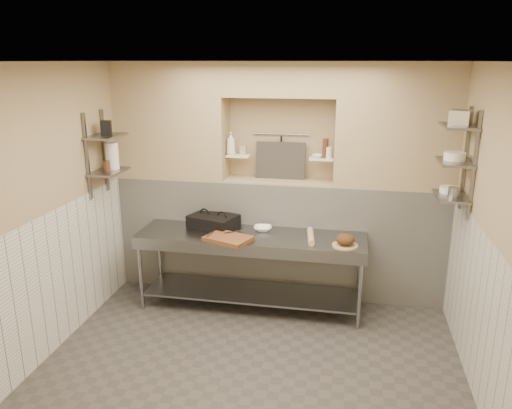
% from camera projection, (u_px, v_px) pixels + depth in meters
% --- Properties ---
extents(floor, '(4.00, 3.90, 0.10)m').
position_uv_depth(floor, '(250.00, 372.00, 4.76)').
color(floor, '#47423F').
rests_on(floor, ground).
extents(ceiling, '(4.00, 3.90, 0.10)m').
position_uv_depth(ceiling, '(249.00, 55.00, 3.95)').
color(ceiling, silver).
rests_on(ceiling, ground).
extents(wall_left, '(0.10, 3.90, 2.80)m').
position_uv_depth(wall_left, '(38.00, 215.00, 4.73)').
color(wall_left, tan).
rests_on(wall_left, ground).
extents(wall_right, '(0.10, 3.90, 2.80)m').
position_uv_depth(wall_right, '(501.00, 244.00, 3.98)').
color(wall_right, tan).
rests_on(wall_right, ground).
extents(wall_back, '(4.00, 0.10, 2.80)m').
position_uv_depth(wall_back, '(282.00, 177.00, 6.24)').
color(wall_back, tan).
rests_on(wall_back, ground).
extents(wall_front, '(4.00, 0.10, 2.80)m').
position_uv_depth(wall_front, '(168.00, 356.00, 2.47)').
color(wall_front, tan).
rests_on(wall_front, ground).
extents(backwall_lower, '(4.00, 0.40, 1.40)m').
position_uv_depth(backwall_lower, '(278.00, 236.00, 6.20)').
color(backwall_lower, silver).
rests_on(backwall_lower, floor).
extents(alcove_sill, '(1.30, 0.40, 0.02)m').
position_uv_depth(alcove_sill, '(279.00, 181.00, 6.00)').
color(alcove_sill, tan).
rests_on(alcove_sill, backwall_lower).
extents(backwall_pillar_left, '(1.35, 0.40, 1.40)m').
position_uv_depth(backwall_pillar_left, '(172.00, 121.00, 6.05)').
color(backwall_pillar_left, tan).
rests_on(backwall_pillar_left, backwall_lower).
extents(backwall_pillar_right, '(1.35, 0.40, 1.40)m').
position_uv_depth(backwall_pillar_right, '(397.00, 126.00, 5.57)').
color(backwall_pillar_right, tan).
rests_on(backwall_pillar_right, backwall_lower).
extents(backwall_header, '(1.30, 0.40, 0.40)m').
position_uv_depth(backwall_header, '(280.00, 79.00, 5.67)').
color(backwall_header, tan).
rests_on(backwall_header, backwall_lower).
extents(wainscot_left, '(0.02, 3.90, 1.40)m').
position_uv_depth(wainscot_left, '(52.00, 283.00, 4.91)').
color(wainscot_left, silver).
rests_on(wainscot_left, floor).
extents(wainscot_right, '(0.02, 3.90, 1.40)m').
position_uv_depth(wainscot_right, '(482.00, 321.00, 4.19)').
color(wainscot_right, silver).
rests_on(wainscot_right, floor).
extents(alcove_shelf_left, '(0.28, 0.16, 0.02)m').
position_uv_depth(alcove_shelf_left, '(238.00, 156.00, 6.01)').
color(alcove_shelf_left, white).
rests_on(alcove_shelf_left, backwall_lower).
extents(alcove_shelf_right, '(0.28, 0.16, 0.02)m').
position_uv_depth(alcove_shelf_right, '(322.00, 159.00, 5.83)').
color(alcove_shelf_right, white).
rests_on(alcove_shelf_right, backwall_lower).
extents(utensil_rail, '(0.70, 0.02, 0.02)m').
position_uv_depth(utensil_rail, '(282.00, 134.00, 6.01)').
color(utensil_rail, gray).
rests_on(utensil_rail, wall_back).
extents(hanging_steel, '(0.02, 0.02, 0.30)m').
position_uv_depth(hanging_steel, '(281.00, 148.00, 6.04)').
color(hanging_steel, black).
rests_on(hanging_steel, utensil_rail).
extents(splash_panel, '(0.60, 0.08, 0.45)m').
position_uv_depth(splash_panel, '(280.00, 161.00, 6.03)').
color(splash_panel, '#383330').
rests_on(splash_panel, alcove_sill).
extents(shelf_rail_left_a, '(0.03, 0.03, 0.95)m').
position_uv_depth(shelf_rail_left_a, '(105.00, 151.00, 5.78)').
color(shelf_rail_left_a, slate).
rests_on(shelf_rail_left_a, wall_left).
extents(shelf_rail_left_b, '(0.03, 0.03, 0.95)m').
position_uv_depth(shelf_rail_left_b, '(87.00, 157.00, 5.41)').
color(shelf_rail_left_b, slate).
rests_on(shelf_rail_left_b, wall_left).
extents(wall_shelf_left_lower, '(0.30, 0.50, 0.02)m').
position_uv_depth(wall_shelf_left_lower, '(109.00, 172.00, 5.63)').
color(wall_shelf_left_lower, slate).
rests_on(wall_shelf_left_lower, wall_left).
extents(wall_shelf_left_upper, '(0.30, 0.50, 0.03)m').
position_uv_depth(wall_shelf_left_upper, '(106.00, 136.00, 5.51)').
color(wall_shelf_left_upper, slate).
rests_on(wall_shelf_left_upper, wall_left).
extents(shelf_rail_right_a, '(0.03, 0.03, 1.05)m').
position_uv_depth(shelf_rail_right_a, '(465.00, 159.00, 5.05)').
color(shelf_rail_right_a, slate).
rests_on(shelf_rail_right_a, wall_right).
extents(shelf_rail_right_b, '(0.03, 0.03, 1.05)m').
position_uv_depth(shelf_rail_right_b, '(474.00, 167.00, 4.67)').
color(shelf_rail_right_b, slate).
rests_on(shelf_rail_right_b, wall_right).
extents(wall_shelf_right_lower, '(0.30, 0.50, 0.02)m').
position_uv_depth(wall_shelf_right_lower, '(451.00, 196.00, 4.98)').
color(wall_shelf_right_lower, slate).
rests_on(wall_shelf_right_lower, wall_right).
extents(wall_shelf_right_mid, '(0.30, 0.50, 0.02)m').
position_uv_depth(wall_shelf_right_mid, '(455.00, 162.00, 4.88)').
color(wall_shelf_right_mid, slate).
rests_on(wall_shelf_right_mid, wall_right).
extents(wall_shelf_right_upper, '(0.30, 0.50, 0.03)m').
position_uv_depth(wall_shelf_right_upper, '(459.00, 126.00, 4.79)').
color(wall_shelf_right_upper, slate).
rests_on(wall_shelf_right_upper, wall_right).
extents(prep_table, '(2.60, 0.70, 0.90)m').
position_uv_depth(prep_table, '(251.00, 256.00, 5.73)').
color(prep_table, gray).
rests_on(prep_table, floor).
extents(panini_press, '(0.63, 0.54, 0.14)m').
position_uv_depth(panini_press, '(213.00, 221.00, 5.92)').
color(panini_press, black).
rests_on(panini_press, prep_table).
extents(cutting_board, '(0.57, 0.49, 0.04)m').
position_uv_depth(cutting_board, '(228.00, 238.00, 5.49)').
color(cutting_board, brown).
rests_on(cutting_board, prep_table).
extents(knife_blade, '(0.20, 0.16, 0.01)m').
position_uv_depth(knife_blade, '(234.00, 232.00, 5.62)').
color(knife_blade, gray).
rests_on(knife_blade, cutting_board).
extents(tongs, '(0.05, 0.23, 0.02)m').
position_uv_depth(tongs, '(211.00, 233.00, 5.56)').
color(tongs, gray).
rests_on(tongs, cutting_board).
extents(mixing_bowl, '(0.23, 0.23, 0.05)m').
position_uv_depth(mixing_bowl, '(263.00, 229.00, 5.80)').
color(mixing_bowl, white).
rests_on(mixing_bowl, prep_table).
extents(rolling_pin, '(0.12, 0.46, 0.07)m').
position_uv_depth(rolling_pin, '(311.00, 236.00, 5.51)').
color(rolling_pin, '#CCB38C').
rests_on(rolling_pin, prep_table).
extents(bread_board, '(0.27, 0.27, 0.02)m').
position_uv_depth(bread_board, '(345.00, 245.00, 5.32)').
color(bread_board, '#CCB38C').
rests_on(bread_board, prep_table).
extents(bread_loaf, '(0.20, 0.20, 0.12)m').
position_uv_depth(bread_loaf, '(345.00, 239.00, 5.30)').
color(bread_loaf, '#4C2D19').
rests_on(bread_loaf, bread_board).
extents(bottle_soap, '(0.11, 0.11, 0.28)m').
position_uv_depth(bottle_soap, '(231.00, 143.00, 5.96)').
color(bottle_soap, white).
rests_on(bottle_soap, alcove_shelf_left).
extents(jar_alcove, '(0.07, 0.07, 0.11)m').
position_uv_depth(jar_alcove, '(243.00, 150.00, 6.01)').
color(jar_alcove, tan).
rests_on(jar_alcove, alcove_shelf_left).
extents(bowl_alcove, '(0.13, 0.13, 0.04)m').
position_uv_depth(bowl_alcove, '(317.00, 156.00, 5.82)').
color(bowl_alcove, white).
rests_on(bowl_alcove, alcove_shelf_right).
extents(condiment_a, '(0.06, 0.06, 0.23)m').
position_uv_depth(condiment_a, '(325.00, 148.00, 5.77)').
color(condiment_a, '#482817').
rests_on(condiment_a, alcove_shelf_right).
extents(condiment_b, '(0.06, 0.06, 0.23)m').
position_uv_depth(condiment_b, '(326.00, 148.00, 5.81)').
color(condiment_b, '#482817').
rests_on(condiment_b, alcove_shelf_right).
extents(condiment_c, '(0.08, 0.08, 0.13)m').
position_uv_depth(condiment_c, '(328.00, 153.00, 5.78)').
color(condiment_c, white).
rests_on(condiment_c, alcove_shelf_right).
extents(jug_left, '(0.15, 0.15, 0.30)m').
position_uv_depth(jug_left, '(112.00, 156.00, 5.68)').
color(jug_left, white).
rests_on(jug_left, wall_shelf_left_lower).
extents(jar_left, '(0.08, 0.08, 0.12)m').
position_uv_depth(jar_left, '(107.00, 166.00, 5.57)').
color(jar_left, '#482817').
rests_on(jar_left, wall_shelf_left_lower).
extents(box_left_upper, '(0.14, 0.14, 0.16)m').
position_uv_depth(box_left_upper, '(106.00, 128.00, 5.51)').
color(box_left_upper, black).
rests_on(box_left_upper, wall_shelf_left_upper).
extents(bowl_right, '(0.19, 0.19, 0.06)m').
position_uv_depth(bowl_right, '(449.00, 190.00, 5.07)').
color(bowl_right, white).
rests_on(bowl_right, wall_shelf_right_lower).
extents(canister_right, '(0.11, 0.11, 0.11)m').
position_uv_depth(canister_right, '(453.00, 193.00, 4.87)').
color(canister_right, gray).
rests_on(canister_right, wall_shelf_right_lower).
extents(bowl_right_mid, '(0.21, 0.21, 0.08)m').
position_uv_depth(bowl_right_mid, '(455.00, 156.00, 4.90)').
color(bowl_right_mid, white).
rests_on(bowl_right_mid, wall_shelf_right_mid).
extents(basket_right, '(0.25, 0.27, 0.14)m').
position_uv_depth(basket_right, '(461.00, 118.00, 4.73)').
color(basket_right, gray).
rests_on(basket_right, wall_shelf_right_upper).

